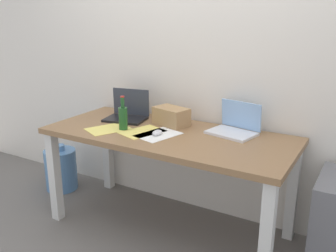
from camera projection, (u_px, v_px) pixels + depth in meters
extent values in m
plane|color=slate|center=(168.00, 227.00, 2.81)|extent=(8.00, 8.00, 0.00)
cube|color=silver|center=(197.00, 48.00, 2.79)|extent=(5.20, 0.08, 2.60)
cube|color=olive|center=(168.00, 136.00, 2.60)|extent=(1.75, 0.76, 0.04)
cube|color=silver|center=(55.00, 177.00, 2.83)|extent=(0.07, 0.07, 0.71)
cube|color=silver|center=(266.00, 239.00, 2.05)|extent=(0.07, 0.07, 0.71)
cube|color=silver|center=(108.00, 151.00, 3.36)|extent=(0.07, 0.07, 0.71)
cube|color=silver|center=(292.00, 193.00, 2.58)|extent=(0.07, 0.07, 0.71)
cube|color=black|center=(125.00, 119.00, 2.89)|extent=(0.34, 0.27, 0.02)
cube|color=#333842|center=(131.00, 102.00, 2.96)|extent=(0.30, 0.07, 0.21)
cube|color=silver|center=(231.00, 133.00, 2.55)|extent=(0.35, 0.28, 0.02)
cube|color=#8CB7EA|center=(241.00, 115.00, 2.60)|extent=(0.31, 0.09, 0.20)
cylinder|color=#1E5123|center=(123.00, 119.00, 2.64)|extent=(0.06, 0.06, 0.16)
cylinder|color=#1E5123|center=(123.00, 102.00, 2.61)|extent=(0.03, 0.03, 0.08)
cylinder|color=#B21E19|center=(122.00, 97.00, 2.60)|extent=(0.03, 0.03, 0.01)
ellipsoid|color=silver|center=(157.00, 133.00, 2.54)|extent=(0.07, 0.11, 0.03)
cube|color=tan|center=(171.00, 116.00, 2.76)|extent=(0.29, 0.22, 0.13)
cube|color=#F4E06B|center=(108.00, 129.00, 2.67)|extent=(0.32, 0.36, 0.00)
cube|color=white|center=(158.00, 135.00, 2.55)|extent=(0.28, 0.34, 0.00)
cube|color=#F4E06B|center=(142.00, 132.00, 2.61)|extent=(0.29, 0.35, 0.00)
cylinder|color=#598CC6|center=(61.00, 169.00, 3.38)|extent=(0.28, 0.28, 0.37)
cylinder|color=#598CC6|center=(59.00, 148.00, 3.32)|extent=(0.10, 0.10, 0.05)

